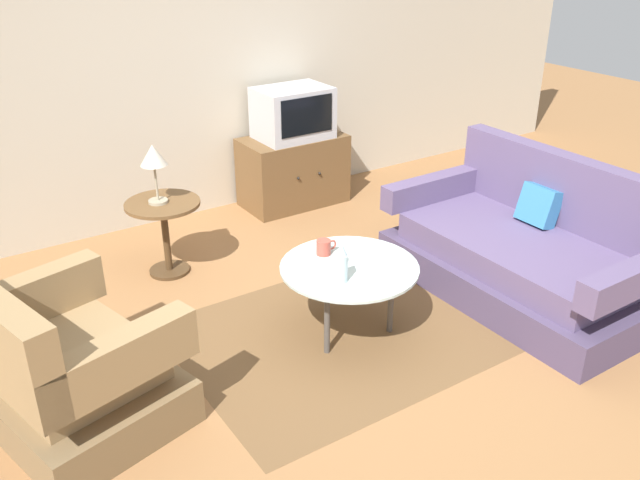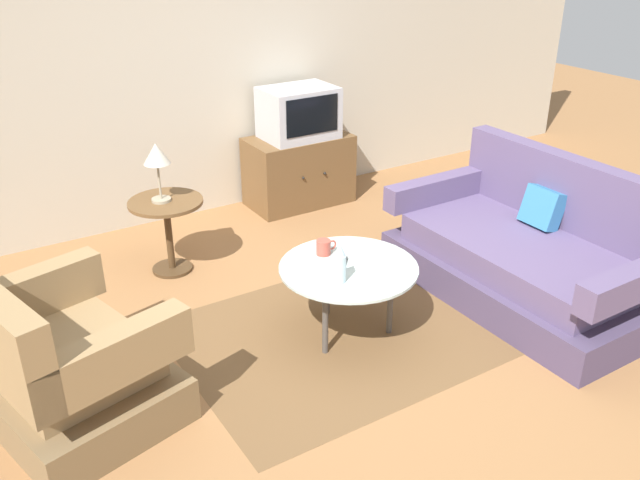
% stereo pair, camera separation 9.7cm
% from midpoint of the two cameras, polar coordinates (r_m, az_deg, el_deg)
% --- Properties ---
extents(ground_plane, '(16.00, 16.00, 0.00)m').
position_cam_midpoint_polar(ground_plane, '(4.16, 1.94, -8.94)').
color(ground_plane, olive).
extents(back_wall, '(9.00, 0.12, 2.70)m').
position_cam_midpoint_polar(back_wall, '(5.70, -12.90, 14.91)').
color(back_wall, '#BCB29E').
rests_on(back_wall, ground).
extents(area_rug, '(2.05, 1.53, 0.00)m').
position_cam_midpoint_polar(area_rug, '(4.29, 1.73, -7.69)').
color(area_rug, brown).
rests_on(area_rug, ground).
extents(armchair, '(1.02, 1.14, 0.89)m').
position_cam_midpoint_polar(armchair, '(3.66, -21.31, -10.33)').
color(armchair, brown).
rests_on(armchair, ground).
extents(couch, '(0.98, 1.82, 0.91)m').
position_cam_midpoint_polar(couch, '(4.79, 16.39, -1.08)').
color(couch, '#4B3E5C').
rests_on(couch, ground).
extents(coffee_table, '(0.84, 0.84, 0.47)m').
position_cam_midpoint_polar(coffee_table, '(4.07, 1.80, -2.66)').
color(coffee_table, '#B2C6C1').
rests_on(coffee_table, ground).
extents(side_table, '(0.53, 0.53, 0.55)m').
position_cam_midpoint_polar(side_table, '(4.92, -13.55, 1.50)').
color(side_table, brown).
rests_on(side_table, ground).
extents(tv_stand, '(0.90, 0.52, 0.62)m').
position_cam_midpoint_polar(tv_stand, '(6.05, -2.73, 5.87)').
color(tv_stand, brown).
rests_on(tv_stand, ground).
extents(television, '(0.62, 0.46, 0.44)m').
position_cam_midpoint_polar(television, '(5.88, -2.78, 10.66)').
color(television, '#B7B7BC').
rests_on(television, tv_stand).
extents(table_lamp, '(0.18, 0.18, 0.42)m').
position_cam_midpoint_polar(table_lamp, '(4.75, -14.45, 6.67)').
color(table_lamp, '#9E937A').
rests_on(table_lamp, side_table).
extents(vase, '(0.08, 0.08, 0.25)m').
position_cam_midpoint_polar(vase, '(3.83, 1.08, -1.95)').
color(vase, silver).
rests_on(vase, coffee_table).
extents(mug, '(0.14, 0.09, 0.10)m').
position_cam_midpoint_polar(mug, '(4.17, -0.31, -0.61)').
color(mug, '#B74C3D').
rests_on(mug, coffee_table).
extents(tv_remote_dark, '(0.13, 0.14, 0.02)m').
position_cam_midpoint_polar(tv_remote_dark, '(4.07, 1.24, -1.92)').
color(tv_remote_dark, black).
rests_on(tv_remote_dark, coffee_table).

